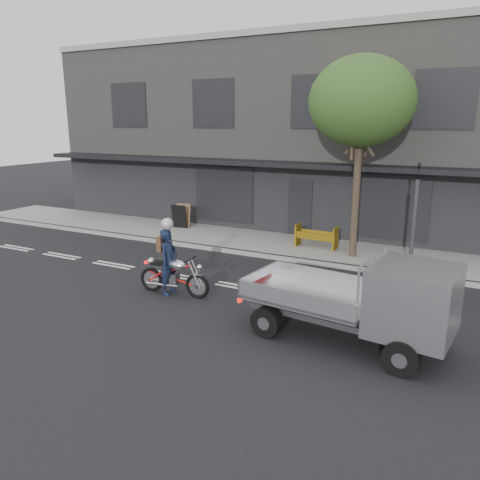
% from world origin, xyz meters
% --- Properties ---
extents(ground, '(80.00, 80.00, 0.00)m').
position_xyz_m(ground, '(0.00, 0.00, 0.00)').
color(ground, black).
rests_on(ground, ground).
extents(sidewalk, '(32.00, 3.20, 0.15)m').
position_xyz_m(sidewalk, '(0.00, 4.70, 0.07)').
color(sidewalk, gray).
rests_on(sidewalk, ground).
extents(kerb, '(32.00, 0.20, 0.15)m').
position_xyz_m(kerb, '(0.00, 3.10, 0.07)').
color(kerb, gray).
rests_on(kerb, ground).
extents(building_main, '(26.00, 10.00, 8.00)m').
position_xyz_m(building_main, '(0.00, 11.30, 4.00)').
color(building_main, slate).
rests_on(building_main, ground).
extents(street_tree, '(3.40, 3.40, 6.74)m').
position_xyz_m(street_tree, '(2.20, 4.20, 5.28)').
color(street_tree, '#382B21').
rests_on(street_tree, ground).
extents(traffic_light_pole, '(0.12, 0.12, 3.50)m').
position_xyz_m(traffic_light_pole, '(4.20, 3.35, 1.65)').
color(traffic_light_pole, '#2D2D30').
rests_on(traffic_light_pole, ground).
extents(motorcycle, '(2.17, 0.63, 1.11)m').
position_xyz_m(motorcycle, '(-1.41, -1.34, 0.57)').
color(motorcycle, black).
rests_on(motorcycle, ground).
extents(rider, '(0.49, 0.70, 1.84)m').
position_xyz_m(rider, '(-1.56, -1.34, 0.92)').
color(rider, '#121A32').
rests_on(rider, ground).
extents(flatbed_ute, '(4.55, 2.28, 2.03)m').
position_xyz_m(flatbed_ute, '(4.51, -2.12, 1.16)').
color(flatbed_ute, black).
rests_on(flatbed_ute, ground).
extents(construction_barrier, '(1.57, 0.70, 0.86)m').
position_xyz_m(construction_barrier, '(0.72, 4.49, 0.58)').
color(construction_barrier, '#E8A90C').
rests_on(construction_barrier, sidewalk).
extents(sandwich_board, '(0.71, 0.54, 1.03)m').
position_xyz_m(sandwich_board, '(-5.60, 5.12, 0.66)').
color(sandwich_board, black).
rests_on(sandwich_board, sidewalk).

